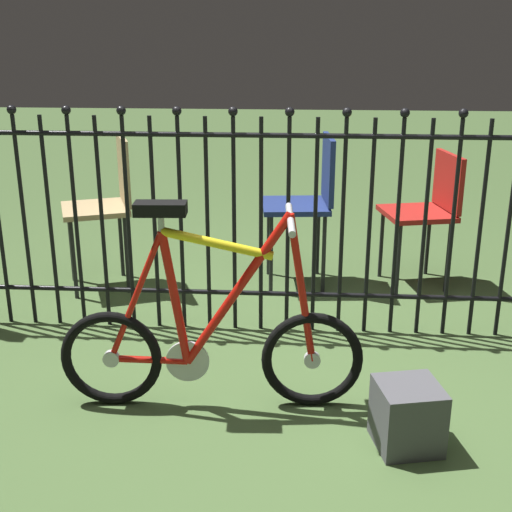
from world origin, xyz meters
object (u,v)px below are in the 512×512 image
object	(u,v)px
chair_red	(429,205)
chair_navy	(310,195)
bicycle	(210,339)
chair_tan	(108,197)
display_crate	(407,416)

from	to	relation	value
chair_red	chair_navy	bearing A→B (deg)	-177.04
bicycle	chair_tan	size ratio (longest dim) A/B	1.39
bicycle	chair_tan	world-z (taller)	chair_tan
display_crate	bicycle	bearing A→B (deg)	162.39
bicycle	chair_navy	world-z (taller)	chair_navy
chair_tan	chair_navy	distance (m)	1.19
bicycle	display_crate	xyz separation A→B (m)	(0.77, -0.24, -0.17)
bicycle	display_crate	size ratio (longest dim) A/B	4.94
chair_tan	chair_navy	bearing A→B (deg)	5.61
chair_tan	bicycle	bearing A→B (deg)	-59.91
bicycle	chair_tan	bearing A→B (deg)	120.09
bicycle	chair_tan	xyz separation A→B (m)	(-0.77, 1.33, 0.25)
bicycle	display_crate	bearing A→B (deg)	-17.61
chair_tan	display_crate	distance (m)	2.24
chair_navy	display_crate	bearing A→B (deg)	-77.95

